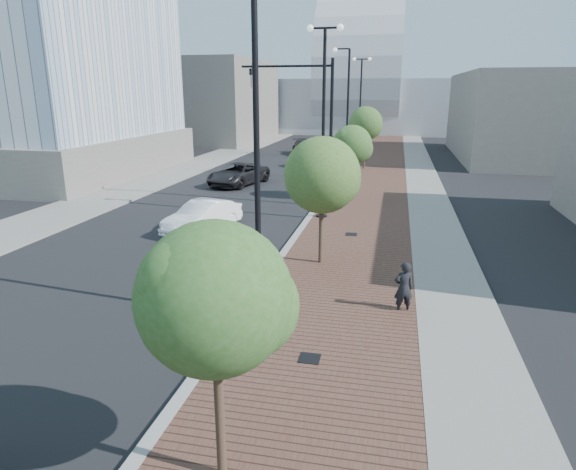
# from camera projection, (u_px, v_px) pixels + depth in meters

# --- Properties ---
(sidewalk) EXTENTS (7.00, 140.00, 0.12)m
(sidewalk) POSITION_uv_depth(u_px,v_px,m) (387.00, 168.00, 41.75)
(sidewalk) COLOR #4C2D23
(sidewalk) RESTS_ON ground
(concrete_strip) EXTENTS (2.40, 140.00, 0.13)m
(concrete_strip) POSITION_uv_depth(u_px,v_px,m) (420.00, 169.00, 41.20)
(concrete_strip) COLOR slate
(concrete_strip) RESTS_ON ground
(curb) EXTENTS (0.30, 140.00, 0.14)m
(curb) POSITION_uv_depth(u_px,v_px,m) (346.00, 167.00, 42.46)
(curb) COLOR gray
(curb) RESTS_ON ground
(west_sidewalk) EXTENTS (4.00, 140.00, 0.12)m
(west_sidewalk) POSITION_uv_depth(u_px,v_px,m) (203.00, 162.00, 45.10)
(west_sidewalk) COLOR slate
(west_sidewalk) RESTS_ON ground
(white_sedan) EXTENTS (2.74, 4.56, 1.42)m
(white_sedan) POSITION_uv_depth(u_px,v_px,m) (203.00, 216.00, 23.01)
(white_sedan) COLOR white
(white_sedan) RESTS_ON ground
(dark_car_mid) EXTENTS (3.74, 5.81, 1.49)m
(dark_car_mid) POSITION_uv_depth(u_px,v_px,m) (238.00, 174.00, 34.49)
(dark_car_mid) COLOR black
(dark_car_mid) RESTS_ON ground
(dark_car_far) EXTENTS (3.71, 5.55, 1.49)m
(dark_car_far) POSITION_uv_depth(u_px,v_px,m) (305.00, 148.00, 50.64)
(dark_car_far) COLOR black
(dark_car_far) RESTS_ON ground
(pedestrian) EXTENTS (0.67, 0.55, 1.59)m
(pedestrian) POSITION_uv_depth(u_px,v_px,m) (404.00, 288.00, 14.44)
(pedestrian) COLOR black
(pedestrian) RESTS_ON ground
(streetlight_1) EXTENTS (1.44, 0.56, 9.21)m
(streetlight_1) POSITION_uv_depth(u_px,v_px,m) (253.00, 169.00, 13.01)
(streetlight_1) COLOR black
(streetlight_1) RESTS_ON ground
(streetlight_2) EXTENTS (1.72, 0.56, 9.28)m
(streetlight_2) POSITION_uv_depth(u_px,v_px,m) (323.00, 123.00, 24.12)
(streetlight_2) COLOR black
(streetlight_2) RESTS_ON ground
(streetlight_3) EXTENTS (1.44, 0.56, 9.21)m
(streetlight_3) POSITION_uv_depth(u_px,v_px,m) (346.00, 120.00, 35.53)
(streetlight_3) COLOR black
(streetlight_3) RESTS_ON ground
(streetlight_4) EXTENTS (1.72, 0.56, 9.28)m
(streetlight_4) POSITION_uv_depth(u_px,v_px,m) (360.00, 107.00, 46.64)
(streetlight_4) COLOR black
(streetlight_4) RESTS_ON ground
(traffic_mast) EXTENTS (5.09, 0.20, 8.00)m
(traffic_mast) POSITION_uv_depth(u_px,v_px,m) (315.00, 116.00, 27.07)
(traffic_mast) COLOR black
(traffic_mast) RESTS_ON ground
(tree_0) EXTENTS (2.43, 2.39, 4.52)m
(tree_0) POSITION_uv_depth(u_px,v_px,m) (218.00, 298.00, 7.46)
(tree_0) COLOR #382619
(tree_0) RESTS_ON ground
(tree_1) EXTENTS (2.77, 2.77, 4.80)m
(tree_1) POSITION_uv_depth(u_px,v_px,m) (323.00, 175.00, 17.75)
(tree_1) COLOR #382619
(tree_1) RESTS_ON ground
(tree_2) EXTENTS (2.40, 2.36, 4.43)m
(tree_2) POSITION_uv_depth(u_px,v_px,m) (353.00, 145.00, 29.06)
(tree_2) COLOR #382619
(tree_2) RESTS_ON ground
(tree_3) EXTENTS (2.74, 2.74, 5.14)m
(tree_3) POSITION_uv_depth(u_px,v_px,m) (366.00, 124.00, 40.18)
(tree_3) COLOR #382619
(tree_3) RESTS_ON ground
(tower_podium) EXTENTS (19.00, 19.00, 3.00)m
(tower_podium) POSITION_uv_depth(u_px,v_px,m) (34.00, 154.00, 39.42)
(tower_podium) COLOR #66625C
(tower_podium) RESTS_ON ground
(convention_center) EXTENTS (50.00, 30.00, 50.00)m
(convention_center) POSITION_uv_depth(u_px,v_px,m) (362.00, 93.00, 83.43)
(convention_center) COLOR #ACB0B6
(convention_center) RESTS_ON ground
(commercial_block_nw) EXTENTS (14.00, 20.00, 10.00)m
(commercial_block_nw) POSITION_uv_depth(u_px,v_px,m) (208.00, 101.00, 63.90)
(commercial_block_nw) COLOR #66615B
(commercial_block_nw) RESTS_ON ground
(commercial_block_ne) EXTENTS (12.00, 22.00, 8.00)m
(commercial_block_ne) POSITION_uv_depth(u_px,v_px,m) (524.00, 116.00, 47.49)
(commercial_block_ne) COLOR #65615B
(commercial_block_ne) RESTS_ON ground
(utility_cover_1) EXTENTS (0.50, 0.50, 0.02)m
(utility_cover_1) POSITION_uv_depth(u_px,v_px,m) (310.00, 358.00, 11.93)
(utility_cover_1) COLOR black
(utility_cover_1) RESTS_ON sidewalk
(utility_cover_2) EXTENTS (0.50, 0.50, 0.02)m
(utility_cover_2) POSITION_uv_depth(u_px,v_px,m) (351.00, 234.00, 22.25)
(utility_cover_2) COLOR black
(utility_cover_2) RESTS_ON sidewalk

